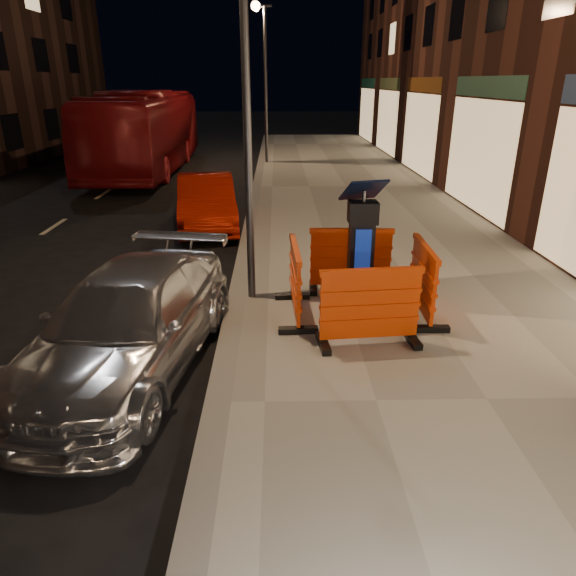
{
  "coord_description": "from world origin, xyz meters",
  "views": [
    {
      "loc": [
        0.67,
        -4.79,
        3.45
      ],
      "look_at": [
        0.8,
        1.0,
        1.1
      ],
      "focal_mm": 32.0,
      "sensor_mm": 36.0,
      "label": 1
    }
  ],
  "objects_px": {
    "barrier_back": "(350,260)",
    "barrier_kerbside": "(295,281)",
    "barrier_bldgside": "(423,280)",
    "bus_doubledecker": "(150,170)",
    "parking_kiosk": "(361,253)",
    "car_silver": "(135,366)",
    "car_red": "(208,227)",
    "barrier_front": "(370,307)"
  },
  "relations": [
    {
      "from": "barrier_back",
      "to": "barrier_kerbside",
      "type": "xyz_separation_m",
      "value": [
        -0.95,
        -0.95,
        0.0
      ]
    },
    {
      "from": "barrier_bldgside",
      "to": "bus_doubledecker",
      "type": "xyz_separation_m",
      "value": [
        -7.38,
        14.45,
        -0.69
      ]
    },
    {
      "from": "parking_kiosk",
      "to": "barrier_back",
      "type": "bearing_deg",
      "value": 89.68
    },
    {
      "from": "car_silver",
      "to": "car_red",
      "type": "height_order",
      "value": "car_red"
    },
    {
      "from": "barrier_bldgside",
      "to": "car_red",
      "type": "xyz_separation_m",
      "value": [
        -3.92,
        5.63,
        -0.69
      ]
    },
    {
      "from": "barrier_back",
      "to": "car_red",
      "type": "bearing_deg",
      "value": 125.07
    },
    {
      "from": "barrier_back",
      "to": "car_red",
      "type": "xyz_separation_m",
      "value": [
        -2.97,
        4.68,
        -0.69
      ]
    },
    {
      "from": "barrier_front",
      "to": "barrier_bldgside",
      "type": "height_order",
      "value": "same"
    },
    {
      "from": "parking_kiosk",
      "to": "car_silver",
      "type": "distance_m",
      "value": 3.5
    },
    {
      "from": "barrier_kerbside",
      "to": "bus_doubledecker",
      "type": "relative_size",
      "value": 0.12
    },
    {
      "from": "barrier_front",
      "to": "barrier_back",
      "type": "distance_m",
      "value": 1.9
    },
    {
      "from": "barrier_kerbside",
      "to": "car_silver",
      "type": "height_order",
      "value": "barrier_kerbside"
    },
    {
      "from": "parking_kiosk",
      "to": "barrier_bldgside",
      "type": "height_order",
      "value": "parking_kiosk"
    },
    {
      "from": "car_silver",
      "to": "bus_doubledecker",
      "type": "relative_size",
      "value": 0.39
    },
    {
      "from": "barrier_front",
      "to": "barrier_bldgside",
      "type": "relative_size",
      "value": 1.0
    },
    {
      "from": "barrier_back",
      "to": "car_red",
      "type": "height_order",
      "value": "barrier_back"
    },
    {
      "from": "parking_kiosk",
      "to": "bus_doubledecker",
      "type": "xyz_separation_m",
      "value": [
        -6.43,
        14.45,
        -1.12
      ]
    },
    {
      "from": "barrier_front",
      "to": "barrier_back",
      "type": "height_order",
      "value": "same"
    },
    {
      "from": "barrier_kerbside",
      "to": "bus_doubledecker",
      "type": "bearing_deg",
      "value": 18.44
    },
    {
      "from": "barrier_back",
      "to": "bus_doubledecker",
      "type": "bearing_deg",
      "value": 118.14
    },
    {
      "from": "barrier_kerbside",
      "to": "car_silver",
      "type": "xyz_separation_m",
      "value": [
        -2.13,
        -1.22,
        -0.69
      ]
    },
    {
      "from": "parking_kiosk",
      "to": "barrier_kerbside",
      "type": "relative_size",
      "value": 1.4
    },
    {
      "from": "parking_kiosk",
      "to": "car_red",
      "type": "xyz_separation_m",
      "value": [
        -2.97,
        5.63,
        -1.12
      ]
    },
    {
      "from": "parking_kiosk",
      "to": "barrier_kerbside",
      "type": "bearing_deg",
      "value": 179.68
    },
    {
      "from": "parking_kiosk",
      "to": "car_red",
      "type": "relative_size",
      "value": 0.5
    },
    {
      "from": "barrier_kerbside",
      "to": "barrier_bldgside",
      "type": "relative_size",
      "value": 1.0
    },
    {
      "from": "parking_kiosk",
      "to": "bus_doubledecker",
      "type": "bearing_deg",
      "value": 113.66
    },
    {
      "from": "parking_kiosk",
      "to": "barrier_kerbside",
      "type": "distance_m",
      "value": 1.04
    },
    {
      "from": "barrier_front",
      "to": "car_red",
      "type": "bearing_deg",
      "value": 108.97
    },
    {
      "from": "barrier_front",
      "to": "barrier_back",
      "type": "xyz_separation_m",
      "value": [
        0.0,
        1.9,
        0.0
      ]
    },
    {
      "from": "parking_kiosk",
      "to": "bus_doubledecker",
      "type": "distance_m",
      "value": 15.85
    },
    {
      "from": "barrier_front",
      "to": "car_red",
      "type": "relative_size",
      "value": 0.36
    },
    {
      "from": "barrier_bldgside",
      "to": "car_silver",
      "type": "distance_m",
      "value": 4.27
    },
    {
      "from": "barrier_back",
      "to": "bus_doubledecker",
      "type": "height_order",
      "value": "bus_doubledecker"
    },
    {
      "from": "barrier_kerbside",
      "to": "barrier_bldgside",
      "type": "height_order",
      "value": "same"
    },
    {
      "from": "car_silver",
      "to": "barrier_kerbside",
      "type": "bearing_deg",
      "value": 39.49
    },
    {
      "from": "parking_kiosk",
      "to": "barrier_front",
      "type": "bearing_deg",
      "value": -90.32
    },
    {
      "from": "car_red",
      "to": "bus_doubledecker",
      "type": "relative_size",
      "value": 0.35
    },
    {
      "from": "barrier_front",
      "to": "car_red",
      "type": "height_order",
      "value": "barrier_front"
    },
    {
      "from": "bus_doubledecker",
      "to": "barrier_kerbside",
      "type": "bearing_deg",
      "value": -70.1
    },
    {
      "from": "barrier_front",
      "to": "car_red",
      "type": "distance_m",
      "value": 7.26
    },
    {
      "from": "parking_kiosk",
      "to": "bus_doubledecker",
      "type": "height_order",
      "value": "parking_kiosk"
    }
  ]
}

